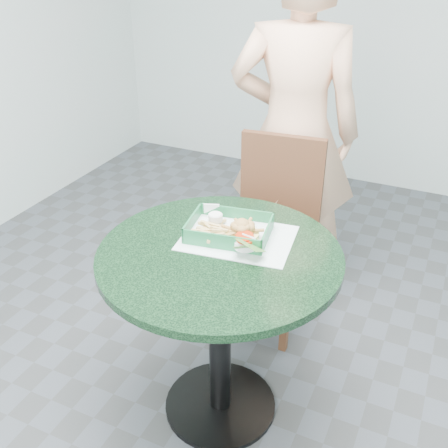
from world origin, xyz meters
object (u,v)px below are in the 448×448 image
at_px(cafe_table, 220,295).
at_px(dining_chair, 273,221).
at_px(diner_person, 296,105).
at_px(crab_sandwich, 240,235).
at_px(food_basket, 229,236).
at_px(sauce_ramekin, 218,221).

xyz_separation_m(cafe_table, dining_chair, (-0.05, 0.69, -0.05)).
relative_size(diner_person, crab_sandwich, 16.40).
xyz_separation_m(cafe_table, crab_sandwich, (0.04, 0.09, 0.22)).
bearing_deg(cafe_table, diner_person, 93.17).
distance_m(dining_chair, diner_person, 0.56).
xyz_separation_m(dining_chair, food_basket, (0.03, -0.57, 0.24)).
relative_size(diner_person, sauce_ramekin, 38.30).
distance_m(food_basket, crab_sandwich, 0.07).
distance_m(diner_person, crab_sandwich, 0.91).
bearing_deg(cafe_table, dining_chair, 93.75).
distance_m(dining_chair, crab_sandwich, 0.66).
distance_m(cafe_table, sauce_ramekin, 0.27).
height_order(cafe_table, food_basket, food_basket).
xyz_separation_m(diner_person, food_basket, (0.04, -0.85, -0.25)).
bearing_deg(dining_chair, crab_sandwich, -87.75).
bearing_deg(sauce_ramekin, food_basket, -28.15).
relative_size(crab_sandwich, sauce_ramekin, 2.33).
bearing_deg(diner_person, dining_chair, 78.72).
xyz_separation_m(cafe_table, sauce_ramekin, (-0.08, 0.15, 0.22)).
height_order(diner_person, sauce_ramekin, diner_person).
xyz_separation_m(food_basket, sauce_ramekin, (-0.06, 0.03, 0.03)).
height_order(cafe_table, dining_chair, dining_chair).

